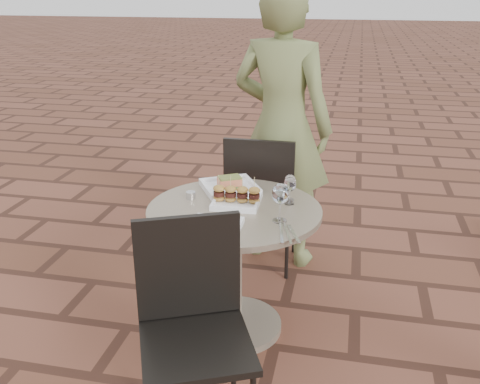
% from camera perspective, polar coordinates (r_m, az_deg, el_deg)
% --- Properties ---
extents(ground, '(60.00, 60.00, 0.00)m').
position_cam_1_polar(ground, '(2.97, 3.65, -16.17)').
color(ground, brown).
rests_on(ground, ground).
extents(cafe_table, '(0.90, 0.90, 0.73)m').
position_cam_1_polar(cafe_table, '(2.85, -0.59, -6.27)').
color(cafe_table, gray).
rests_on(cafe_table, ground).
extents(chair_far, '(0.44, 0.44, 0.93)m').
position_cam_1_polar(chair_far, '(3.44, 2.29, -0.08)').
color(chair_far, black).
rests_on(chair_far, ground).
extents(chair_near, '(0.58, 0.58, 0.93)m').
position_cam_1_polar(chair_near, '(2.25, -5.10, -12.55)').
color(chair_near, black).
rests_on(chair_near, ground).
extents(diner, '(0.77, 0.61, 1.87)m').
position_cam_1_polar(diner, '(3.51, 4.48, 6.88)').
color(diner, olive).
rests_on(diner, ground).
extents(plate_salmon, '(0.39, 0.39, 0.08)m').
position_cam_1_polar(plate_salmon, '(2.98, -1.11, 0.64)').
color(plate_salmon, white).
rests_on(plate_salmon, cafe_table).
extents(plate_sliders, '(0.25, 0.25, 0.15)m').
position_cam_1_polar(plate_sliders, '(2.78, -0.37, -0.57)').
color(plate_sliders, white).
rests_on(plate_sliders, cafe_table).
extents(plate_tuna, '(0.23, 0.23, 0.03)m').
position_cam_1_polar(plate_tuna, '(2.50, -2.69, -3.78)').
color(plate_tuna, white).
rests_on(plate_tuna, cafe_table).
extents(wine_glass_right, '(0.08, 0.08, 0.19)m').
position_cam_1_polar(wine_glass_right, '(2.55, 4.33, -0.30)').
color(wine_glass_right, white).
rests_on(wine_glass_right, cafe_table).
extents(wine_glass_mid, '(0.06, 0.06, 0.15)m').
position_cam_1_polar(wine_glass_mid, '(2.77, 5.34, 0.77)').
color(wine_glass_mid, white).
rests_on(wine_glass_mid, cafe_table).
extents(wine_glass_far, '(0.06, 0.06, 0.14)m').
position_cam_1_polar(wine_glass_far, '(2.82, 5.36, 1.05)').
color(wine_glass_far, white).
rests_on(wine_glass_far, cafe_table).
extents(steel_ramekin, '(0.06, 0.06, 0.04)m').
position_cam_1_polar(steel_ramekin, '(2.87, -5.28, -0.34)').
color(steel_ramekin, silver).
rests_on(steel_ramekin, cafe_table).
extents(cutlery_set, '(0.17, 0.25, 0.00)m').
position_cam_1_polar(cutlery_set, '(2.47, 5.10, -4.41)').
color(cutlery_set, silver).
rests_on(cutlery_set, cafe_table).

